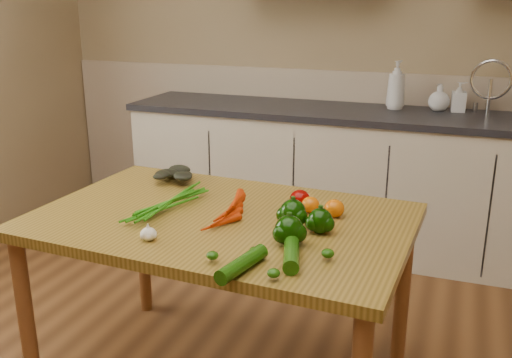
{
  "coord_description": "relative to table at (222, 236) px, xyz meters",
  "views": [
    {
      "loc": [
        0.85,
        -1.29,
        1.55
      ],
      "look_at": [
        0.07,
        0.82,
        0.84
      ],
      "focal_mm": 40.0,
      "sensor_mm": 36.0,
      "label": 1
    }
  ],
  "objects": [
    {
      "name": "tomato_a",
      "position": [
        0.26,
        0.19,
        0.12
      ],
      "size": [
        0.08,
        0.08,
        0.08
      ],
      "primitive_type": "ellipsoid",
      "color": "#820502",
      "rests_on": "table"
    },
    {
      "name": "zucchini_b",
      "position": [
        0.25,
        -0.41,
        0.11
      ],
      "size": [
        0.1,
        0.23,
        0.05
      ],
      "primitive_type": "cylinder",
      "rotation": [
        1.57,
        0.0,
        -0.22
      ],
      "color": "#154307",
      "rests_on": "table"
    },
    {
      "name": "table",
      "position": [
        0.0,
        0.0,
        0.0
      ],
      "size": [
        1.46,
        0.98,
        0.76
      ],
      "rotation": [
        0.0,
        0.0,
        -0.05
      ],
      "color": "olive",
      "rests_on": "ground"
    },
    {
      "name": "zucchini_a",
      "position": [
        0.36,
        -0.27,
        0.11
      ],
      "size": [
        0.11,
        0.23,
        0.05
      ],
      "primitive_type": "cylinder",
      "rotation": [
        1.57,
        0.0,
        0.28
      ],
      "color": "#154307",
      "rests_on": "table"
    },
    {
      "name": "tomato_c",
      "position": [
        0.41,
        0.14,
        0.12
      ],
      "size": [
        0.08,
        0.08,
        0.07
      ],
      "primitive_type": "ellipsoid",
      "color": "#DD6105",
      "rests_on": "table"
    },
    {
      "name": "pepper_a",
      "position": [
        0.28,
        0.0,
        0.13
      ],
      "size": [
        0.1,
        0.1,
        0.1
      ],
      "primitive_type": "sphere",
      "color": "black",
      "rests_on": "table"
    },
    {
      "name": "soap_bottle_b",
      "position": [
        0.79,
        1.77,
        0.32
      ],
      "size": [
        0.09,
        0.09,
        0.18
      ],
      "primitive_type": "imported",
      "rotation": [
        0.0,
        0.0,
        1.68
      ],
      "color": "silver",
      "rests_on": "counter_run"
    },
    {
      "name": "pepper_b",
      "position": [
        0.39,
        -0.03,
        0.13
      ],
      "size": [
        0.09,
        0.09,
        0.09
      ],
      "primitive_type": "sphere",
      "color": "black",
      "rests_on": "table"
    },
    {
      "name": "garlic_bulb",
      "position": [
        -0.14,
        -0.3,
        0.11
      ],
      "size": [
        0.05,
        0.05,
        0.05
      ],
      "primitive_type": "ellipsoid",
      "color": "white",
      "rests_on": "table"
    },
    {
      "name": "soap_bottle_c",
      "position": [
        0.68,
        1.77,
        0.31
      ],
      "size": [
        0.18,
        0.18,
        0.16
      ],
      "primitive_type": "imported",
      "rotation": [
        0.0,
        0.0,
        5.62
      ],
      "color": "silver",
      "rests_on": "counter_run"
    },
    {
      "name": "room",
      "position": [
        -0.02,
        -0.4,
        0.57
      ],
      "size": [
        4.04,
        5.04,
        2.64
      ],
      "color": "brown",
      "rests_on": "ground"
    },
    {
      "name": "carrot_bunch",
      "position": [
        -0.04,
        -0.0,
        0.12
      ],
      "size": [
        0.27,
        0.22,
        0.07
      ],
      "primitive_type": null,
      "rotation": [
        0.0,
        0.0,
        -0.05
      ],
      "color": "#C43004",
      "rests_on": "table"
    },
    {
      "name": "soap_bottle_a",
      "position": [
        0.42,
        1.74,
        0.37
      ],
      "size": [
        0.15,
        0.15,
        0.3
      ],
      "primitive_type": "imported",
      "rotation": [
        0.0,
        0.0,
        2.77
      ],
      "color": "silver",
      "rests_on": "counter_run"
    },
    {
      "name": "pepper_c",
      "position": [
        0.32,
        -0.16,
        0.13
      ],
      "size": [
        0.1,
        0.1,
        0.1
      ],
      "primitive_type": "sphere",
      "color": "black",
      "rests_on": "table"
    },
    {
      "name": "leafy_greens",
      "position": [
        -0.38,
        0.32,
        0.13
      ],
      "size": [
        0.2,
        0.18,
        0.1
      ],
      "primitive_type": null,
      "color": "black",
      "rests_on": "table"
    },
    {
      "name": "tomato_b",
      "position": [
        0.31,
        0.16,
        0.12
      ],
      "size": [
        0.07,
        0.07,
        0.06
      ],
      "primitive_type": "ellipsoid",
      "color": "#DD6105",
      "rests_on": "table"
    },
    {
      "name": "counter_run",
      "position": [
        0.19,
        1.62,
        -0.22
      ],
      "size": [
        2.84,
        0.64,
        1.14
      ],
      "color": "beige",
      "rests_on": "ground"
    }
  ]
}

